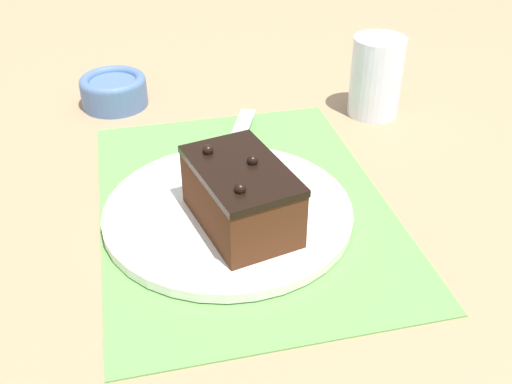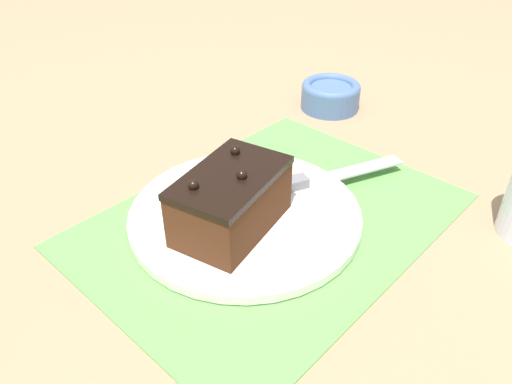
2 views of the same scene
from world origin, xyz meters
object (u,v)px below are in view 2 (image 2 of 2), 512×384
(cake_plate, at_px, (245,215))
(small_bowl, at_px, (330,95))
(serving_knife, at_px, (307,181))
(chocolate_cake, at_px, (231,201))

(cake_plate, height_order, small_bowl, small_bowl)
(serving_knife, xyz_separation_m, small_bowl, (0.24, 0.14, 0.00))
(small_bowl, bearing_deg, cake_plate, -160.91)
(chocolate_cake, relative_size, serving_knife, 0.74)
(chocolate_cake, bearing_deg, small_bowl, 18.80)
(chocolate_cake, distance_m, serving_knife, 0.14)
(serving_knife, bearing_deg, small_bowl, 142.58)
(cake_plate, distance_m, serving_knife, 0.10)
(cake_plate, relative_size, serving_knife, 1.36)
(chocolate_cake, distance_m, small_bowl, 0.39)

